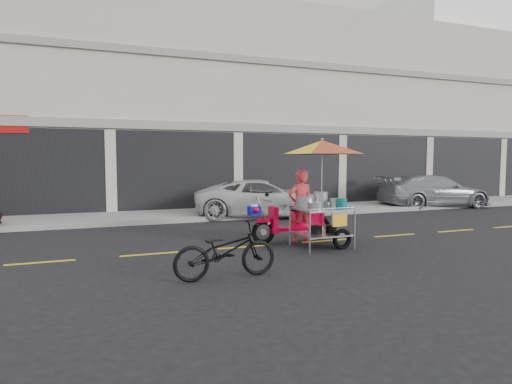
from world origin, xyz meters
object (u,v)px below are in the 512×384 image
object	(u,v)px
white_pickup	(262,198)
silver_pickup	(433,191)
near_bicycle	(225,251)
food_vendor_rig	(313,178)

from	to	relation	value
white_pickup	silver_pickup	world-z (taller)	silver_pickup
silver_pickup	near_bicycle	xyz separation A→B (m)	(-10.72, -6.92, -0.21)
near_bicycle	food_vendor_rig	xyz separation A→B (m)	(2.61, 1.93, 1.04)
white_pickup	food_vendor_rig	distance (m)	4.89
silver_pickup	food_vendor_rig	size ratio (longest dim) A/B	1.88
silver_pickup	near_bicycle	distance (m)	12.76
white_pickup	near_bicycle	xyz separation A→B (m)	(-3.27, -6.69, -0.17)
food_vendor_rig	silver_pickup	bearing A→B (deg)	29.86
silver_pickup	food_vendor_rig	xyz separation A→B (m)	(-8.11, -4.99, 0.84)
near_bicycle	white_pickup	bearing A→B (deg)	-28.12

